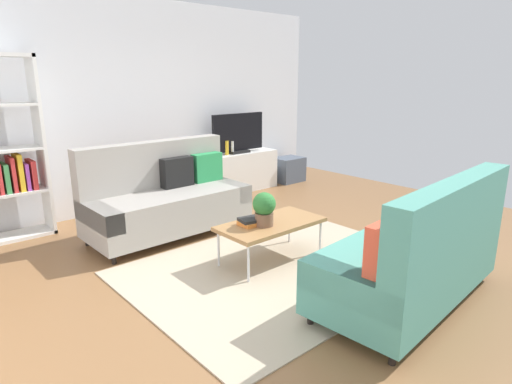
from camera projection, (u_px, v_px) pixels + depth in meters
ground_plane at (273, 259)px, 4.53m from camera, size 7.68×7.68×0.00m
wall_far at (140, 105)px, 6.19m from camera, size 6.40×0.12×2.90m
area_rug at (281, 267)px, 4.32m from camera, size 2.90×2.20×0.01m
couch_beige at (167, 198)px, 5.18m from camera, size 1.91×0.87×1.10m
couch_green at (416, 255)px, 3.54m from camera, size 1.96×0.99×1.10m
coffee_table at (271, 225)px, 4.40m from camera, size 1.10×0.56×0.42m
tv_console at (238, 172)px, 7.19m from camera, size 1.40×0.44×0.64m
tv at (238, 134)px, 7.02m from camera, size 1.00×0.20×0.64m
storage_trunk at (288, 169)px, 7.85m from camera, size 0.52×0.40×0.44m
potted_plant at (264, 208)px, 4.26m from camera, size 0.23×0.23×0.34m
table_book_0 at (252, 223)px, 4.32m from camera, size 0.24×0.18×0.04m
table_book_1 at (252, 219)px, 4.31m from camera, size 0.27×0.22×0.03m
vase_0 at (206, 151)px, 6.76m from camera, size 0.08×0.08×0.18m
vase_1 at (214, 150)px, 6.85m from camera, size 0.12×0.12×0.19m
bottle_0 at (227, 148)px, 6.89m from camera, size 0.06×0.06×0.23m
bottle_1 at (232, 148)px, 6.97m from camera, size 0.05×0.05×0.21m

